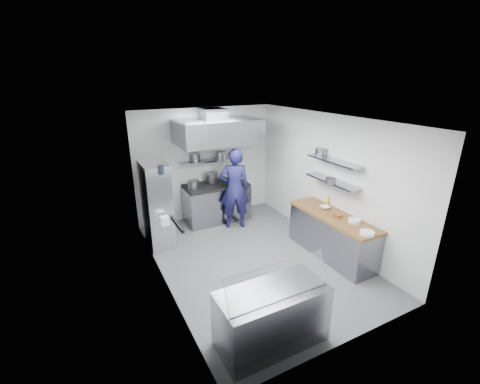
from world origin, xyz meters
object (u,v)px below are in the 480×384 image
gas_range (216,203)px  chef (235,189)px  wire_rack (157,205)px  display_case (272,317)px

gas_range → chef: 0.82m
gas_range → wire_rack: 1.80m
gas_range → display_case: 4.21m
gas_range → wire_rack: (-1.63, -0.58, 0.48)m
wire_rack → display_case: (0.66, -3.52, -0.50)m
gas_range → wire_rack: bearing=-160.3°
chef → display_case: (-1.20, -3.52, -0.56)m
chef → gas_range: bearing=-48.3°
wire_rack → display_case: size_ratio=1.23×
chef → wire_rack: chef is taller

